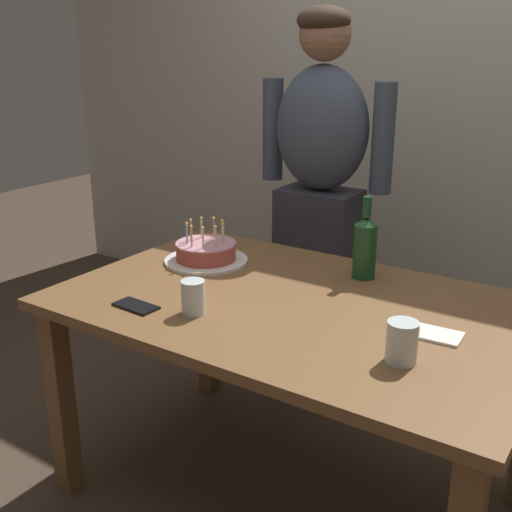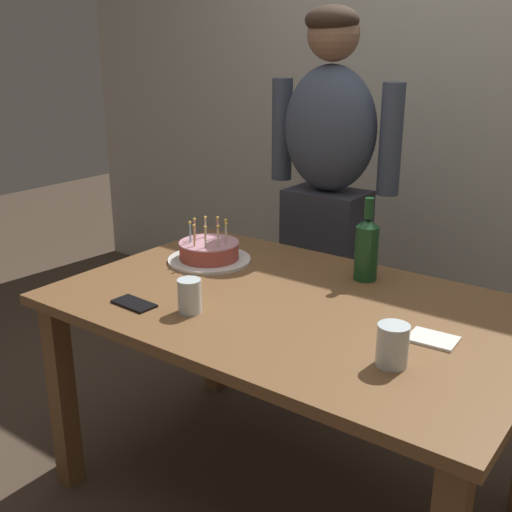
% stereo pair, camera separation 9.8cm
% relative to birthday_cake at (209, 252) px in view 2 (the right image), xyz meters
% --- Properties ---
extents(ground_plane, '(10.00, 10.00, 0.00)m').
position_rel_birthday_cake_xyz_m(ground_plane, '(0.47, -0.14, -0.77)').
color(ground_plane, '#47382B').
extents(back_wall, '(5.20, 0.10, 2.60)m').
position_rel_birthday_cake_xyz_m(back_wall, '(0.47, 1.41, 0.53)').
color(back_wall, beige).
rests_on(back_wall, ground_plane).
extents(dining_table, '(1.50, 0.96, 0.74)m').
position_rel_birthday_cake_xyz_m(dining_table, '(0.47, -0.14, -0.13)').
color(dining_table, brown).
rests_on(dining_table, ground_plane).
extents(birthday_cake, '(0.31, 0.31, 0.16)m').
position_rel_birthday_cake_xyz_m(birthday_cake, '(0.00, 0.00, 0.00)').
color(birthday_cake, white).
rests_on(birthday_cake, dining_table).
extents(water_glass_near, '(0.08, 0.08, 0.11)m').
position_rel_birthday_cake_xyz_m(water_glass_near, '(0.89, -0.34, 0.02)').
color(water_glass_near, silver).
rests_on(water_glass_near, dining_table).
extents(water_glass_far, '(0.07, 0.07, 0.10)m').
position_rel_birthday_cake_xyz_m(water_glass_far, '(0.26, -0.39, 0.02)').
color(water_glass_far, silver).
rests_on(water_glass_far, dining_table).
extents(wine_bottle, '(0.08, 0.08, 0.29)m').
position_rel_birthday_cake_xyz_m(wine_bottle, '(0.56, 0.18, 0.08)').
color(wine_bottle, '#194723').
rests_on(wine_bottle, dining_table).
extents(cell_phone, '(0.15, 0.08, 0.01)m').
position_rel_birthday_cake_xyz_m(cell_phone, '(0.08, -0.46, -0.03)').
color(cell_phone, black).
rests_on(cell_phone, dining_table).
extents(napkin_stack, '(0.13, 0.10, 0.01)m').
position_rel_birthday_cake_xyz_m(napkin_stack, '(0.93, -0.14, -0.03)').
color(napkin_stack, white).
rests_on(napkin_stack, dining_table).
extents(person_man_bearded, '(0.61, 0.27, 1.66)m').
position_rel_birthday_cake_xyz_m(person_man_bearded, '(0.15, 0.61, 0.10)').
color(person_man_bearded, '#33333D').
rests_on(person_man_bearded, ground_plane).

